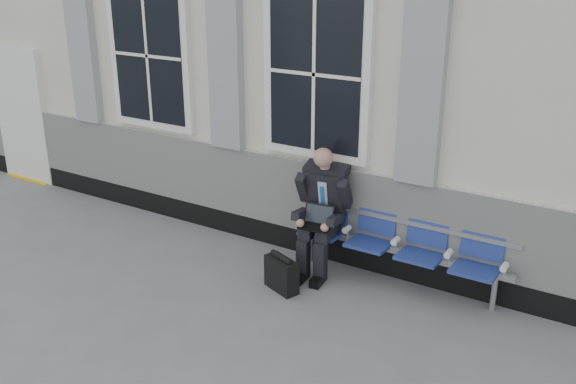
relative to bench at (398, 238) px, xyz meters
The scene contains 5 objects.
ground 2.07m from the bench, 138.47° to the right, with size 70.00×70.00×0.00m, color slate.
station_building 3.11m from the bench, 125.14° to the left, with size 14.40×4.40×4.49m.
bench is the anchor object (origin of this frame).
businessman 0.93m from the bench, behind, with size 0.64×0.86×1.50m.
briefcase 1.35m from the bench, 141.20° to the right, with size 0.46×0.31×0.43m.
Camera 1 is at (3.84, -4.82, 3.57)m, focal length 40.00 mm.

